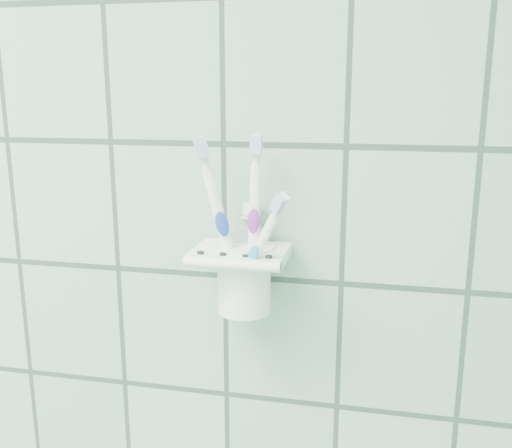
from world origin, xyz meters
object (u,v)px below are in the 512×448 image
cup (244,275)px  toothbrush_orange (230,232)px  toothpaste_tube (233,246)px  toothbrush_pink (243,223)px  toothbrush_blue (251,223)px  holder_bracket (241,255)px

cup → toothbrush_orange: 0.06m
cup → toothpaste_tube: toothpaste_tube is taller
cup → toothbrush_orange: bearing=-167.4°
toothbrush_pink → toothbrush_blue: (0.01, 0.01, -0.00)m
holder_bracket → cup: same height
cup → toothbrush_pink: size_ratio=0.40×
toothbrush_blue → toothbrush_orange: bearing=174.1°
cup → toothbrush_blue: toothbrush_blue is taller
holder_bracket → toothbrush_blue: (0.01, -0.00, 0.04)m
holder_bracket → toothbrush_blue: bearing=-5.5°
toothbrush_pink → toothbrush_blue: size_ratio=1.02×
holder_bracket → cup: bearing=47.2°
toothbrush_orange → toothpaste_tube: bearing=106.0°
toothbrush_pink → toothbrush_orange: bearing=123.5°
cup → toothbrush_blue: (0.01, -0.00, 0.07)m
toothbrush_pink → toothbrush_orange: (-0.02, 0.01, -0.01)m
toothbrush_pink → toothpaste_tube: 0.04m
toothbrush_blue → toothpaste_tube: toothbrush_blue is taller
cup → toothpaste_tube: (-0.01, 0.00, 0.03)m
cup → toothbrush_blue: bearing=-25.9°
toothbrush_blue → toothbrush_pink: bearing=-122.1°
toothbrush_pink → toothpaste_tube: toothbrush_pink is taller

